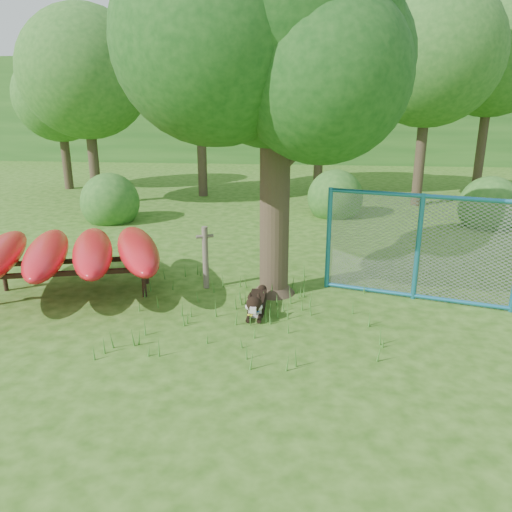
# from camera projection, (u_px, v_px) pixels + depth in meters

# --- Properties ---
(ground) EXTENTS (80.00, 80.00, 0.00)m
(ground) POSITION_uv_depth(u_px,v_px,m) (236.00, 337.00, 8.07)
(ground) COLOR #264F0F
(ground) RESTS_ON ground
(oak_tree) EXTENTS (5.14, 4.92, 7.02)m
(oak_tree) POSITION_uv_depth(u_px,v_px,m) (274.00, 37.00, 8.51)
(oak_tree) COLOR #362A1D
(oak_tree) RESTS_ON ground
(wooden_post) EXTENTS (0.34, 0.20, 1.28)m
(wooden_post) POSITION_uv_depth(u_px,v_px,m) (205.00, 256.00, 9.95)
(wooden_post) COLOR brown
(wooden_post) RESTS_ON ground
(kayak_rack) EXTENTS (4.33, 3.88, 1.11)m
(kayak_rack) POSITION_uv_depth(u_px,v_px,m) (70.00, 253.00, 9.60)
(kayak_rack) COLOR black
(kayak_rack) RESTS_ON ground
(husky_dog) EXTENTS (0.30, 1.20, 0.54)m
(husky_dog) POSITION_uv_depth(u_px,v_px,m) (256.00, 304.00, 8.89)
(husky_dog) COLOR black
(husky_dog) RESTS_ON ground
(fence_section) EXTENTS (3.39, 1.03, 3.40)m
(fence_section) POSITION_uv_depth(u_px,v_px,m) (418.00, 247.00, 9.30)
(fence_section) COLOR teal
(fence_section) RESTS_ON ground
(wildflower_clump) EXTENTS (0.10, 0.09, 0.22)m
(wildflower_clump) POSITION_uv_depth(u_px,v_px,m) (250.00, 316.00, 8.42)
(wildflower_clump) COLOR #407B28
(wildflower_clump) RESTS_ON ground
(bg_tree_a) EXTENTS (4.40, 4.40, 6.70)m
(bg_tree_a) POSITION_uv_depth(u_px,v_px,m) (85.00, 73.00, 16.82)
(bg_tree_a) COLOR #362A1D
(bg_tree_a) RESTS_ON ground
(bg_tree_b) EXTENTS (5.20, 5.20, 8.22)m
(bg_tree_b) POSITION_uv_depth(u_px,v_px,m) (198.00, 42.00, 18.04)
(bg_tree_b) COLOR #362A1D
(bg_tree_b) RESTS_ON ground
(bg_tree_c) EXTENTS (4.00, 4.00, 6.12)m
(bg_tree_c) POSITION_uv_depth(u_px,v_px,m) (321.00, 86.00, 19.01)
(bg_tree_c) COLOR #362A1D
(bg_tree_c) RESTS_ON ground
(bg_tree_d) EXTENTS (4.80, 4.80, 7.50)m
(bg_tree_d) POSITION_uv_depth(u_px,v_px,m) (430.00, 54.00, 16.48)
(bg_tree_d) COLOR #362A1D
(bg_tree_d) RESTS_ON ground
(bg_tree_e) EXTENTS (4.60, 4.60, 7.55)m
(bg_tree_e) POSITION_uv_depth(u_px,v_px,m) (493.00, 56.00, 18.99)
(bg_tree_e) COLOR #362A1D
(bg_tree_e) RESTS_ON ground
(bg_tree_f) EXTENTS (3.60, 3.60, 5.55)m
(bg_tree_f) POSITION_uv_depth(u_px,v_px,m) (59.00, 97.00, 20.13)
(bg_tree_f) COLOR #362A1D
(bg_tree_f) RESTS_ON ground
(shrub_left) EXTENTS (1.80, 1.80, 1.80)m
(shrub_left) POSITION_uv_depth(u_px,v_px,m) (112.00, 221.00, 15.66)
(shrub_left) COLOR #275C1E
(shrub_left) RESTS_ON ground
(shrub_right) EXTENTS (1.80, 1.80, 1.80)m
(shrub_right) POSITION_uv_depth(u_px,v_px,m) (486.00, 226.00, 15.03)
(shrub_right) COLOR #275C1E
(shrub_right) RESTS_ON ground
(shrub_mid) EXTENTS (1.80, 1.80, 1.80)m
(shrub_mid) POSITION_uv_depth(u_px,v_px,m) (334.00, 215.00, 16.41)
(shrub_mid) COLOR #275C1E
(shrub_mid) RESTS_ON ground
(wooded_hillside) EXTENTS (80.00, 12.00, 6.00)m
(wooded_hillside) POSITION_uv_depth(u_px,v_px,m) (293.00, 109.00, 33.71)
(wooded_hillside) COLOR #275C1E
(wooded_hillside) RESTS_ON ground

